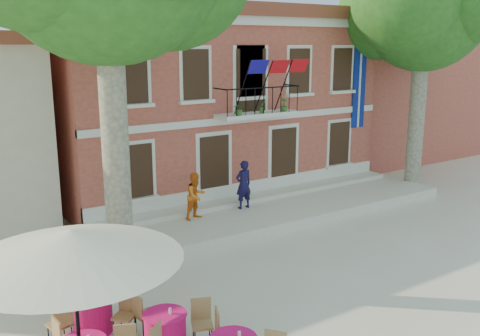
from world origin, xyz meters
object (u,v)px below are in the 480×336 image
object	(u,v)px
plane_tree_east	(425,10)
pedestrian_navy	(244,184)
cafe_table_1	(165,329)
pedestrian_orange	(196,196)
patio_umbrella	(72,245)
cafe_table_3	(92,313)

from	to	relation	value
plane_tree_east	pedestrian_navy	distance (m)	10.33
cafe_table_1	pedestrian_orange	bearing A→B (deg)	55.95
patio_umbrella	pedestrian_orange	distance (m)	8.60
plane_tree_east	cafe_table_3	distance (m)	17.30
pedestrian_orange	cafe_table_1	bearing A→B (deg)	-138.33
pedestrian_navy	patio_umbrella	bearing A→B (deg)	37.75
pedestrian_navy	pedestrian_orange	bearing A→B (deg)	2.07
plane_tree_east	pedestrian_navy	world-z (taller)	plane_tree_east
patio_umbrella	cafe_table_1	bearing A→B (deg)	0.09
cafe_table_1	cafe_table_3	distance (m)	1.78
pedestrian_orange	cafe_table_1	distance (m)	7.41
plane_tree_east	pedestrian_orange	distance (m)	12.00
cafe_table_1	cafe_table_3	xyz separation A→B (m)	(-1.00, 1.48, 0.00)
pedestrian_orange	cafe_table_1	world-z (taller)	pedestrian_orange
pedestrian_orange	pedestrian_navy	bearing A→B (deg)	-11.55
pedestrian_navy	cafe_table_1	bearing A→B (deg)	44.79
cafe_table_1	patio_umbrella	bearing A→B (deg)	-179.91
cafe_table_1	cafe_table_3	world-z (taller)	same
plane_tree_east	cafe_table_1	distance (m)	16.84
plane_tree_east	patio_umbrella	xyz separation A→B (m)	(-16.07, -5.46, -4.75)
plane_tree_east	pedestrian_orange	xyz separation A→B (m)	(-10.22, 0.65, -6.26)
pedestrian_navy	cafe_table_3	distance (m)	8.57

